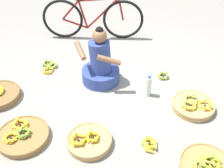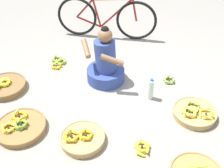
{
  "view_description": "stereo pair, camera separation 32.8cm",
  "coord_description": "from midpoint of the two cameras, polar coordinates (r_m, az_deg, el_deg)",
  "views": [
    {
      "loc": [
        0.34,
        -2.74,
        2.4
      ],
      "look_at": [
        0.0,
        -0.2,
        0.35
      ],
      "focal_mm": 44.3,
      "sensor_mm": 36.0,
      "label": 1
    },
    {
      "loc": [
        0.66,
        -2.68,
        2.4
      ],
      "look_at": [
        0.0,
        -0.2,
        0.35
      ],
      "focal_mm": 44.3,
      "sensor_mm": 36.0,
      "label": 2
    }
  ],
  "objects": [
    {
      "name": "water_bottle",
      "position": [
        3.57,
        4.95,
        -0.57
      ],
      "size": [
        0.07,
        0.07,
        0.31
      ],
      "color": "silver",
      "rests_on": "ground"
    },
    {
      "name": "loose_bananas_back_center",
      "position": [
        4.28,
        -14.92,
        3.49
      ],
      "size": [
        0.26,
        0.36,
        0.08
      ],
      "color": "#9EB747",
      "rests_on": "ground"
    },
    {
      "name": "banana_basket_front_left",
      "position": [
        2.97,
        15.87,
        -16.07
      ],
      "size": [
        0.54,
        0.54,
        0.14
      ],
      "color": "#A87F47",
      "rests_on": "ground"
    },
    {
      "name": "vendor_woman_front",
      "position": [
        3.75,
        -4.94,
        3.91
      ],
      "size": [
        0.67,
        0.52,
        0.83
      ],
      "color": "#334793",
      "rests_on": "ground"
    },
    {
      "name": "banana_basket_back_right",
      "position": [
        3.31,
        -20.73,
        -10.03
      ],
      "size": [
        0.58,
        0.58,
        0.14
      ],
      "color": "olive",
      "rests_on": "ground"
    },
    {
      "name": "banana_basket_mid_left",
      "position": [
        3.53,
        13.89,
        -4.39
      ],
      "size": [
        0.53,
        0.53,
        0.16
      ],
      "color": "tan",
      "rests_on": "ground"
    },
    {
      "name": "loose_bananas_near_vendor",
      "position": [
        3.98,
        8.17,
        1.61
      ],
      "size": [
        0.17,
        0.19,
        0.08
      ],
      "color": "olive",
      "rests_on": "ground"
    },
    {
      "name": "bicycle_leaning",
      "position": [
        4.79,
        -6.02,
        13.21
      ],
      "size": [
        1.7,
        0.22,
        0.73
      ],
      "color": "black",
      "rests_on": "ground"
    },
    {
      "name": "loose_bananas_front_right",
      "position": [
        3.05,
        4.65,
        -12.4
      ],
      "size": [
        0.2,
        0.22,
        0.09
      ],
      "color": "yellow",
      "rests_on": "ground"
    },
    {
      "name": "ground_plane",
      "position": [
        3.65,
        -2.15,
        -2.45
      ],
      "size": [
        10.0,
        10.0,
        0.0
      ],
      "primitive_type": "plane",
      "color": "gray"
    },
    {
      "name": "banana_basket_back_left",
      "position": [
        3.07,
        -7.88,
        -11.68
      ],
      "size": [
        0.5,
        0.5,
        0.15
      ],
      "color": "tan",
      "rests_on": "ground"
    }
  ]
}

